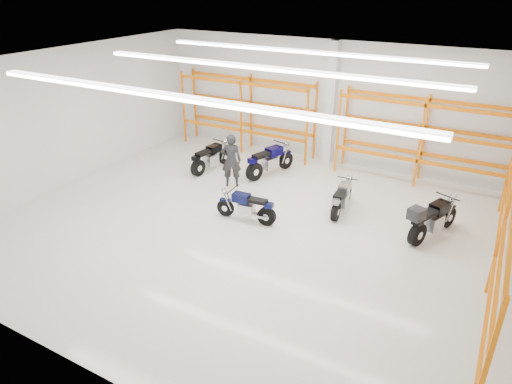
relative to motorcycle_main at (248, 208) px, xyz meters
The scene contains 11 objects.
ground 0.60m from the motorcycle_main, 41.27° to the right, with size 14.00×14.00×0.00m, color silver.
room_shell 2.88m from the motorcycle_main, 38.52° to the right, with size 14.02×12.02×4.51m.
motorcycle_main is the anchor object (origin of this frame).
motorcycle_back_a 4.10m from the motorcycle_main, 140.04° to the left, with size 0.72×2.05×1.01m.
motorcycle_back_b 3.46m from the motorcycle_main, 107.95° to the left, with size 1.00×2.18×1.10m.
motorcycle_back_c 2.85m from the motorcycle_main, 40.41° to the left, with size 0.62×1.88×0.92m.
motorcycle_back_d 5.02m from the motorcycle_main, 18.06° to the left, with size 1.13×2.17×1.16m.
standing_man 2.60m from the motorcycle_main, 132.78° to the left, with size 0.67×0.44×1.84m, color black.
structural_column 5.85m from the motorcycle_main, 86.80° to the left, with size 0.32×0.32×4.50m, color white.
pallet_racking_back_left 6.20m from the motorcycle_main, 120.68° to the left, with size 5.67×0.87×3.00m.
pallet_racking_back_right 6.54m from the motorcycle_main, 54.53° to the left, with size 5.67×0.87×3.00m.
Camera 1 is at (5.57, -9.86, 6.52)m, focal length 32.00 mm.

